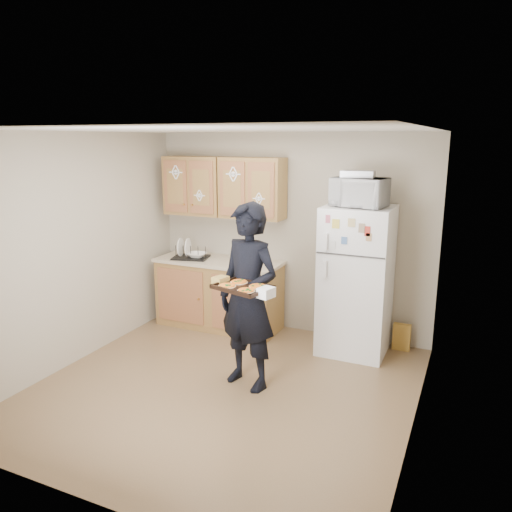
{
  "coord_description": "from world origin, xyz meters",
  "views": [
    {
      "loc": [
        2.15,
        -4.01,
        2.43
      ],
      "look_at": [
        0.14,
        0.45,
        1.27
      ],
      "focal_mm": 35.0,
      "sensor_mm": 36.0,
      "label": 1
    }
  ],
  "objects_px": {
    "refrigerator": "(356,281)",
    "baking_tray": "(243,288)",
    "person": "(248,297)",
    "dish_rack": "(191,251)",
    "microwave": "(359,192)"
  },
  "relations": [
    {
      "from": "baking_tray",
      "to": "refrigerator",
      "type": "bearing_deg",
      "value": 81.46
    },
    {
      "from": "baking_tray",
      "to": "microwave",
      "type": "xyz_separation_m",
      "value": [
        0.69,
        1.5,
        0.75
      ]
    },
    {
      "from": "refrigerator",
      "to": "person",
      "type": "relative_size",
      "value": 0.92
    },
    {
      "from": "baking_tray",
      "to": "dish_rack",
      "type": "relative_size",
      "value": 1.09
    },
    {
      "from": "microwave",
      "to": "dish_rack",
      "type": "height_order",
      "value": "microwave"
    },
    {
      "from": "person",
      "to": "baking_tray",
      "type": "height_order",
      "value": "person"
    },
    {
      "from": "baking_tray",
      "to": "person",
      "type": "bearing_deg",
      "value": 120.76
    },
    {
      "from": "person",
      "to": "dish_rack",
      "type": "relative_size",
      "value": 4.12
    },
    {
      "from": "refrigerator",
      "to": "baking_tray",
      "type": "height_order",
      "value": "refrigerator"
    },
    {
      "from": "baking_tray",
      "to": "dish_rack",
      "type": "xyz_separation_m",
      "value": [
        -1.49,
        1.53,
        -0.12
      ]
    },
    {
      "from": "refrigerator",
      "to": "person",
      "type": "xyz_separation_m",
      "value": [
        -0.77,
        -1.26,
        0.07
      ]
    },
    {
      "from": "microwave",
      "to": "dish_rack",
      "type": "xyz_separation_m",
      "value": [
        -2.18,
        0.03,
        -0.87
      ]
    },
    {
      "from": "microwave",
      "to": "dish_rack",
      "type": "relative_size",
      "value": 1.27
    },
    {
      "from": "refrigerator",
      "to": "baking_tray",
      "type": "relative_size",
      "value": 3.49
    },
    {
      "from": "microwave",
      "to": "dish_rack",
      "type": "bearing_deg",
      "value": -172.21
    }
  ]
}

